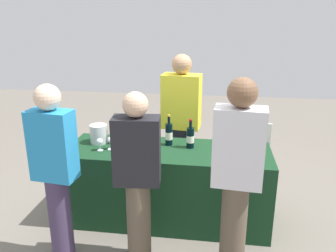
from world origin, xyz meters
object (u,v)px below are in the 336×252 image
object	(u,v)px
wine_glass_0	(100,142)
guest_0	(55,169)
server_pouring	(181,121)
wine_bottle_2	(169,134)
wine_glass_1	(110,141)
wine_glass_2	(138,141)
guest_1	(137,175)
ice_bucket	(99,134)
wine_bottle_1	(128,133)
menu_board	(243,153)
wine_bottle_0	(117,134)
guest_2	(237,174)
wine_bottle_3	(190,137)

from	to	relation	value
wine_glass_0	guest_0	distance (m)	0.66
server_pouring	guest_0	bearing A→B (deg)	62.95
wine_bottle_2	wine_glass_1	size ratio (longest dim) A/B	2.48
wine_bottle_2	wine_glass_2	xyz separation A→B (m)	(-0.28, -0.19, -0.02)
guest_0	guest_1	distance (m)	0.69
guest_1	ice_bucket	bearing A→B (deg)	121.96
wine_bottle_2	guest_1	xyz separation A→B (m)	(-0.15, -0.82, -0.08)
wine_bottle_1	wine_glass_2	world-z (taller)	wine_bottle_1
wine_bottle_2	menu_board	distance (m)	1.29
wine_bottle_0	wine_bottle_1	size ratio (longest dim) A/B	0.90
wine_bottle_1	guest_1	world-z (taller)	guest_1
wine_glass_2	guest_2	xyz separation A→B (m)	(0.94, -0.68, 0.02)
wine_bottle_3	server_pouring	distance (m)	0.56
wine_glass_0	menu_board	distance (m)	1.92
ice_bucket	wine_glass_0	bearing A→B (deg)	-69.16
guest_0	menu_board	xyz separation A→B (m)	(1.69, 1.72, -0.46)
wine_glass_0	wine_glass_1	xyz separation A→B (m)	(0.10, 0.05, 0.00)
wine_bottle_3	guest_2	bearing A→B (deg)	-62.43
wine_bottle_3	wine_glass_0	world-z (taller)	wine_bottle_3
wine_bottle_3	menu_board	xyz separation A→B (m)	(0.62, 0.88, -0.49)
wine_bottle_1	ice_bucket	world-z (taller)	wine_bottle_1
ice_bucket	wine_glass_2	bearing A→B (deg)	-18.42
wine_glass_1	menu_board	world-z (taller)	wine_glass_1
wine_glass_2	menu_board	world-z (taller)	wine_glass_2
wine_bottle_0	wine_glass_1	world-z (taller)	wine_bottle_0
wine_bottle_3	server_pouring	world-z (taller)	server_pouring
wine_bottle_3	ice_bucket	bearing A→B (deg)	179.58
guest_2	menu_board	distance (m)	1.78
ice_bucket	guest_2	world-z (taller)	guest_2
wine_glass_1	wine_bottle_1	bearing A→B (deg)	47.23
wine_glass_1	guest_0	bearing A→B (deg)	-111.64
guest_1	menu_board	xyz separation A→B (m)	(1.00, 1.65, -0.41)
server_pouring	guest_2	size ratio (longest dim) A/B	1.00
ice_bucket	wine_bottle_1	bearing A→B (deg)	-1.89
guest_0	guest_2	distance (m)	1.50
menu_board	wine_glass_1	bearing A→B (deg)	-131.88
wine_bottle_1	wine_bottle_2	size ratio (longest dim) A/B	1.04
server_pouring	menu_board	xyz separation A→B (m)	(0.77, 0.34, -0.49)
wine_bottle_3	guest_0	distance (m)	1.36
wine_bottle_1	guest_1	size ratio (longest dim) A/B	0.22
server_pouring	wine_bottle_1	bearing A→B (deg)	53.68
wine_bottle_2	server_pouring	size ratio (longest dim) A/B	0.19
wine_bottle_0	menu_board	xyz separation A→B (m)	(1.40, 0.87, -0.49)
guest_2	server_pouring	bearing A→B (deg)	118.42
wine_glass_2	wine_bottle_0	bearing A→B (deg)	149.89
wine_bottle_2	wine_bottle_3	xyz separation A→B (m)	(0.23, -0.05, -0.01)
server_pouring	ice_bucket	bearing A→B (deg)	39.21
wine_bottle_0	wine_glass_2	bearing A→B (deg)	-30.11
guest_0	guest_1	xyz separation A→B (m)	(0.69, 0.07, -0.04)
guest_1	wine_glass_1	bearing A→B (deg)	118.89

